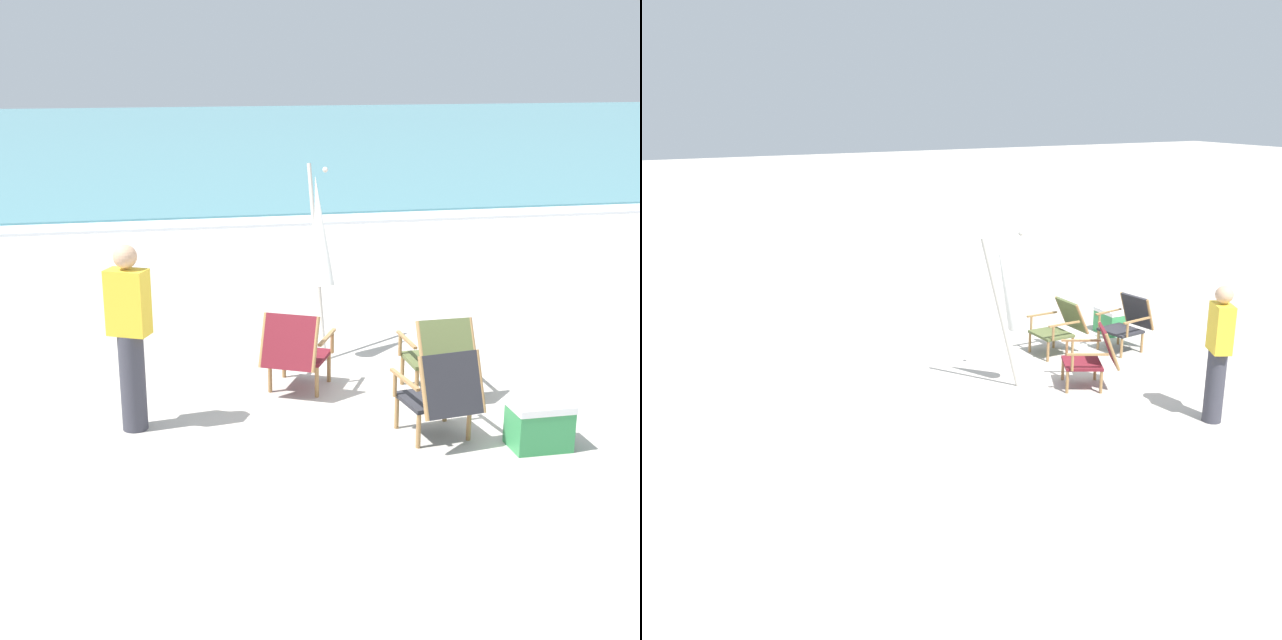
{
  "view_description": "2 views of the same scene",
  "coord_description": "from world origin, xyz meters",
  "views": [
    {
      "loc": [
        -2.14,
        -7.21,
        3.11
      ],
      "look_at": [
        -0.39,
        1.28,
        0.54
      ],
      "focal_mm": 50.0,
      "sensor_mm": 36.0,
      "label": 1
    },
    {
      "loc": [
        -8.11,
        6.39,
        3.66
      ],
      "look_at": [
        0.52,
        1.98,
        0.74
      ],
      "focal_mm": 42.0,
      "sensor_mm": 36.0,
      "label": 2
    }
  ],
  "objects": [
    {
      "name": "ground_plane",
      "position": [
        0.0,
        0.0,
        0.0
      ],
      "size": [
        80.0,
        80.0,
        0.0
      ],
      "primitive_type": "plane",
      "color": "#B2AAA0"
    },
    {
      "name": "beach_chair_mid_center",
      "position": [
        -0.75,
        0.71,
        0.43
      ],
      "size": [
        0.83,
        0.88,
        0.81
      ],
      "color": "maroon",
      "rests_on": "ground"
    },
    {
      "name": "beach_chair_back_right",
      "position": [
        0.56,
        0.33,
        0.43
      ],
      "size": [
        0.61,
        0.75,
        0.79
      ],
      "color": "#515B33",
      "rests_on": "ground"
    },
    {
      "name": "beach_chair_far_center",
      "position": [
        0.24,
        -0.65,
        0.43
      ],
      "size": [
        0.66,
        0.75,
        0.82
      ],
      "color": "#28282D",
      "rests_on": "ground"
    },
    {
      "name": "umbrella_furled_white",
      "position": [
        -0.3,
        1.77,
        1.34
      ],
      "size": [
        0.27,
        0.68,
        2.05
      ],
      "color": "#B7B2A8",
      "rests_on": "ground"
    },
    {
      "name": "person_near_chairs",
      "position": [
        -2.27,
        0.12,
        0.84
      ],
      "size": [
        0.39,
        0.33,
        1.63
      ],
      "color": "#383842",
      "rests_on": "ground"
    },
    {
      "name": "cooler_box",
      "position": [
        1.0,
        -0.94,
        0.2
      ],
      "size": [
        0.49,
        0.35,
        0.4
      ],
      "color": "#338C4C",
      "rests_on": "ground"
    }
  ]
}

